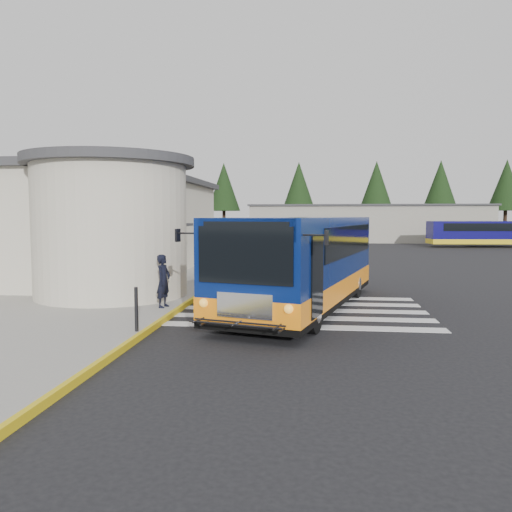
# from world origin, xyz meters

# --- Properties ---
(ground) EXTENTS (140.00, 140.00, 0.00)m
(ground) POSITION_xyz_m (0.00, 0.00, 0.00)
(ground) COLOR black
(ground) RESTS_ON ground
(sidewalk) EXTENTS (10.00, 34.00, 0.15)m
(sidewalk) POSITION_xyz_m (-9.00, 4.00, 0.07)
(sidewalk) COLOR gray
(sidewalk) RESTS_ON ground
(curb_strip) EXTENTS (0.12, 34.00, 0.16)m
(curb_strip) POSITION_xyz_m (-4.05, 4.00, 0.08)
(curb_strip) COLOR gold
(curb_strip) RESTS_ON ground
(station_building) EXTENTS (12.70, 18.70, 4.80)m
(station_building) POSITION_xyz_m (-10.84, 6.91, 2.57)
(station_building) COLOR beige
(station_building) RESTS_ON ground
(crosswalk) EXTENTS (8.00, 5.35, 0.01)m
(crosswalk) POSITION_xyz_m (-0.50, -0.80, 0.01)
(crosswalk) COLOR silver
(crosswalk) RESTS_ON ground
(depot_building) EXTENTS (26.40, 8.40, 4.20)m
(depot_building) POSITION_xyz_m (6.00, 42.00, 2.11)
(depot_building) COLOR gray
(depot_building) RESTS_ON ground
(tree_line) EXTENTS (58.40, 4.40, 10.00)m
(tree_line) POSITION_xyz_m (6.29, 50.00, 6.77)
(tree_line) COLOR black
(tree_line) RESTS_ON ground
(transit_bus) EXTENTS (5.50, 10.54, 2.89)m
(transit_bus) POSITION_xyz_m (-0.30, -0.57, 1.38)
(transit_bus) COLOR navy
(transit_bus) RESTS_ON ground
(pedestrian_a) EXTENTS (0.50, 0.66, 1.62)m
(pedestrian_a) POSITION_xyz_m (-4.50, -1.60, 0.96)
(pedestrian_a) COLOR black
(pedestrian_a) RESTS_ON sidewalk
(pedestrian_b) EXTENTS (1.04, 1.08, 1.75)m
(pedestrian_b) POSITION_xyz_m (-7.34, -1.30, 1.03)
(pedestrian_b) COLOR black
(pedestrian_b) RESTS_ON sidewalk
(bollard) EXTENTS (0.09, 0.09, 1.08)m
(bollard) POSITION_xyz_m (-4.20, -4.78, 0.69)
(bollard) COLOR black
(bollard) RESTS_ON sidewalk
(far_bus_a) EXTENTS (8.32, 2.98, 2.10)m
(far_bus_a) POSITION_xyz_m (14.88, 32.52, 1.37)
(far_bus_a) COLOR #0A0651
(far_bus_a) RESTS_ON ground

